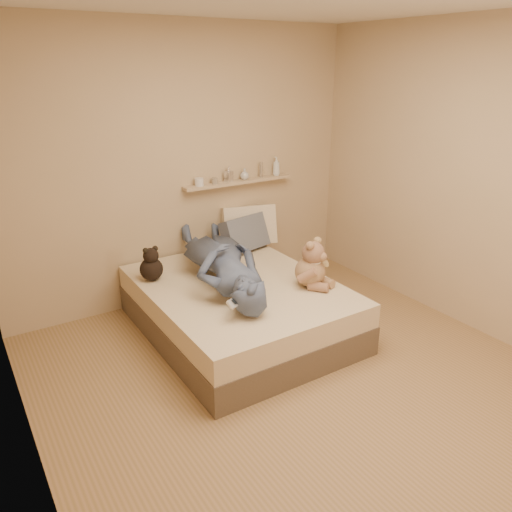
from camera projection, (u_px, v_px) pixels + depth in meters
room at (310, 215)px, 3.24m from camera, size 3.80×3.80×3.80m
bed at (239, 308)px, 4.36m from camera, size 1.50×1.90×0.45m
game_console at (237, 301)px, 3.64m from camera, size 0.18×0.12×0.06m
teddy_bear at (312, 267)px, 4.18m from camera, size 0.34×0.35×0.43m
dark_plush at (151, 266)px, 4.31m from camera, size 0.20×0.20×0.31m
pillow_cream at (249, 225)px, 5.17m from camera, size 0.60×0.38×0.43m
pillow_grey at (245, 234)px, 5.00m from camera, size 0.54×0.36×0.37m
person at (222, 261)px, 4.26m from camera, size 0.90×1.67×0.38m
wall_shelf at (239, 182)px, 5.03m from camera, size 1.20×0.12×0.03m
shelf_bottles at (244, 173)px, 5.03m from camera, size 0.99×0.12×0.19m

